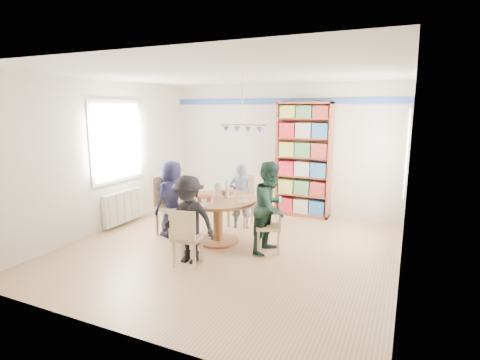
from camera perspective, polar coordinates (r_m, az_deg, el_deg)
The scene contains 14 objects.
ground at distance 6.08m, azimuth -1.60°, elevation -10.42°, with size 5.00×5.00×0.00m, color tan.
room_shell at distance 6.58m, azimuth -0.37°, elevation 6.01°, with size 5.00×5.00×5.00m.
radiator at distance 7.52m, azimuth -17.35°, elevation -3.91°, with size 0.12×1.00×0.60m.
dining_table at distance 6.21m, azimuth -3.39°, elevation -4.55°, with size 1.30×1.30×0.75m.
chair_left at distance 6.72m, azimuth -10.90°, elevation -3.40°, with size 0.57×0.57×1.04m.
chair_right at distance 5.84m, azimuth 5.13°, elevation -6.51°, with size 0.47×0.47×0.85m.
chair_far at distance 7.17m, azimuth 0.37°, elevation -2.67°, with size 0.43×0.43×0.96m.
chair_near at distance 5.34m, azimuth -8.28°, elevation -8.35°, with size 0.43×0.43×0.84m.
person_left at distance 6.61m, azimuth -10.30°, elevation -2.79°, with size 0.65×0.42×1.33m, color #171733.
person_right at distance 5.78m, azimuth 4.72°, elevation -4.16°, with size 0.69×0.54×1.42m, color #172F26.
person_far at distance 6.93m, azimuth 0.11°, elevation -2.41°, with size 0.45×0.29×1.23m, color gray.
person_near at distance 5.43m, azimuth -7.84°, elevation -6.00°, with size 0.83×0.48×1.28m, color black.
bookshelf at distance 7.75m, azimuth 9.67°, elevation 2.88°, with size 1.11×0.33×2.34m.
tableware at distance 6.18m, azimuth -3.49°, elevation -2.19°, with size 1.09×1.09×0.29m.
Camera 1 is at (2.51, -5.08, 2.21)m, focal length 28.00 mm.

